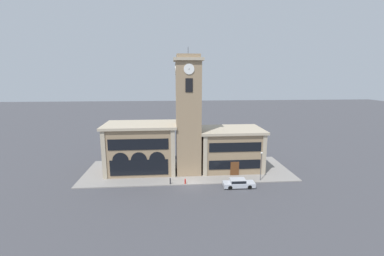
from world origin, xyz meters
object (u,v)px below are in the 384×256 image
at_px(bollard, 170,181).
at_px(fire_hydrant, 185,181).
at_px(street_lamp, 261,161).
at_px(parked_car_near, 238,183).

bearing_deg(bollard, fire_hydrant, -1.53).
relative_size(bollard, fire_hydrant, 1.22).
relative_size(street_lamp, bollard, 4.60).
bearing_deg(bollard, parked_car_near, -9.24).
relative_size(parked_car_near, bollard, 4.64).
xyz_separation_m(street_lamp, bollard, (-14.91, -0.40, -2.76)).
height_order(street_lamp, fire_hydrant, street_lamp).
xyz_separation_m(parked_car_near, bollard, (-10.64, 1.73, -0.06)).
distance_m(bollard, fire_hydrant, 2.40).
height_order(parked_car_near, fire_hydrant, parked_car_near).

